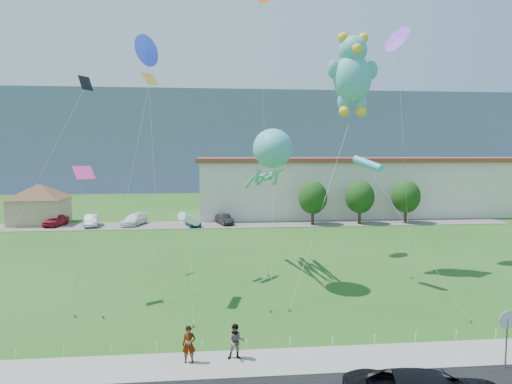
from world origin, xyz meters
TOP-DOWN VIEW (x-y plane):
  - ground at (0.00, 0.00)m, footprint 160.00×160.00m
  - sidewalk at (0.00, -2.75)m, footprint 80.00×2.50m
  - parking_strip at (0.00, 35.00)m, footprint 70.00×6.00m
  - hill_ridge at (0.00, 120.00)m, footprint 160.00×50.00m
  - pavilion at (-24.00, 38.00)m, footprint 9.20×9.20m
  - warehouse at (26.00, 44.00)m, footprint 61.00×15.00m
  - stop_sign at (9.50, -4.21)m, footprint 0.80×0.07m
  - rope_fence at (0.00, -1.30)m, footprint 26.05×0.05m
  - tree_near at (10.00, 34.00)m, footprint 3.60×3.60m
  - tree_mid at (16.00, 34.00)m, footprint 3.60×3.60m
  - tree_far at (22.00, 34.00)m, footprint 3.60×3.60m
  - pedestrian_left at (-3.53, -2.51)m, footprint 0.58×0.39m
  - pedestrian_right at (-1.53, -2.37)m, footprint 0.77×0.61m
  - parked_car_red at (-21.35, 35.68)m, footprint 2.40×4.38m
  - parked_car_silver at (-16.95, 35.00)m, footprint 2.16×4.49m
  - parked_car_white at (-12.00, 35.47)m, footprint 3.18×5.05m
  - parked_car_blue at (-4.79, 34.01)m, footprint 2.36×3.85m
  - parked_car_black at (-0.94, 35.02)m, footprint 2.34×4.01m
  - octopus_kite at (1.46, 9.82)m, footprint 2.57×12.25m
  - teddy_bear_kite at (7.89, 12.04)m, footprint 8.07×9.87m
  - small_kite_purple at (12.33, 14.60)m, footprint 1.80×6.23m
  - small_kite_black at (-12.15, 12.32)m, footprint 4.95×9.75m
  - small_kite_cyan at (7.86, 8.14)m, footprint 3.45×8.59m
  - small_kite_orange at (1.78, 18.68)m, footprint 1.80×8.78m
  - small_kite_yellow at (-6.97, 10.50)m, footprint 2.36×8.90m
  - small_kite_pink at (-10.04, 6.34)m, footprint 1.29×3.59m
  - small_kite_white at (-3.84, 5.83)m, footprint 0.63×5.44m
  - small_kite_blue at (-6.90, 11.68)m, footprint 2.36×6.88m

SIDE VIEW (x-z plane):
  - ground at x=0.00m, z-range 0.00..0.00m
  - parking_strip at x=0.00m, z-range 0.00..0.06m
  - sidewalk at x=0.00m, z-range 0.00..0.10m
  - rope_fence at x=0.00m, z-range 0.00..0.50m
  - parked_car_blue at x=-4.79m, z-range 0.06..1.29m
  - parked_car_black at x=-0.94m, z-range 0.06..1.31m
  - parked_car_white at x=-12.00m, z-range 0.06..1.42m
  - parked_car_red at x=-21.35m, z-range 0.06..1.47m
  - parked_car_silver at x=-16.95m, z-range 0.06..1.48m
  - pedestrian_right at x=-1.53m, z-range 0.10..1.63m
  - pedestrian_left at x=-3.53m, z-range 0.10..1.67m
  - stop_sign at x=9.50m, z-range 0.62..3.12m
  - pavilion at x=-24.00m, z-range 0.52..5.52m
  - tree_near at x=10.00m, z-range 0.65..6.12m
  - tree_mid at x=16.00m, z-range 0.65..6.12m
  - tree_far at x=22.00m, z-range 0.65..6.12m
  - warehouse at x=26.00m, z-range 0.02..8.22m
  - small_kite_white at x=-3.84m, z-range 2.25..7.69m
  - small_kite_pink at x=-10.04m, z-range 2.95..11.13m
  - small_kite_cyan at x=7.86m, z-range 3.81..12.46m
  - octopus_kite at x=1.46m, z-range 3.10..13.60m
  - small_kite_black at x=-12.15m, z-range 4.87..19.28m
  - small_kite_yellow at x=-6.97m, z-range 4.96..19.47m
  - hill_ridge at x=0.00m, z-range 0.00..25.00m
  - teddy_bear_kite at x=7.89m, z-range 5.97..23.66m
  - small_kite_blue at x=-6.90m, z-range 7.33..24.08m
  - small_kite_purple at x=12.33m, z-range 8.23..26.93m
  - small_kite_orange at x=1.78m, z-range 10.28..33.57m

